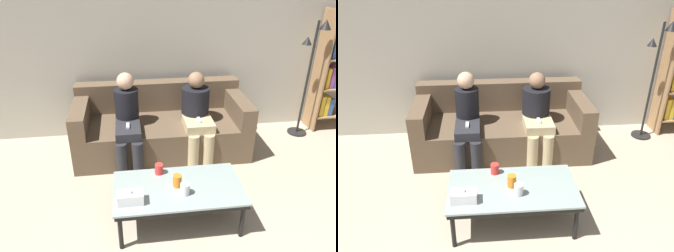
% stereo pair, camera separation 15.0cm
% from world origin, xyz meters
% --- Properties ---
extents(wall_back, '(12.00, 0.06, 2.60)m').
position_xyz_m(wall_back, '(0.00, 3.52, 1.30)').
color(wall_back, '#B7B2A3').
rests_on(wall_back, ground_plane).
extents(couch, '(2.12, 0.92, 0.82)m').
position_xyz_m(couch, '(0.00, 2.99, 0.31)').
color(couch, brown).
rests_on(couch, ground_plane).
extents(coffee_table, '(1.16, 0.63, 0.40)m').
position_xyz_m(coffee_table, '(0.01, 1.63, 0.36)').
color(coffee_table, '#8C9E99').
rests_on(coffee_table, ground_plane).
extents(cup_near_left, '(0.08, 0.08, 0.11)m').
position_xyz_m(cup_near_left, '(0.05, 1.52, 0.45)').
color(cup_near_left, silver).
rests_on(cup_near_left, coffee_table).
extents(cup_near_right, '(0.08, 0.08, 0.10)m').
position_xyz_m(cup_near_right, '(-0.14, 1.86, 0.45)').
color(cup_near_right, red).
rests_on(cup_near_right, coffee_table).
extents(cup_far_center, '(0.08, 0.08, 0.12)m').
position_xyz_m(cup_far_center, '(0.00, 1.64, 0.46)').
color(cup_far_center, orange).
rests_on(cup_far_center, coffee_table).
extents(tissue_box, '(0.22, 0.12, 0.13)m').
position_xyz_m(tissue_box, '(-0.42, 1.47, 0.45)').
color(tissue_box, white).
rests_on(tissue_box, coffee_table).
extents(standing_lamp, '(0.31, 0.26, 1.57)m').
position_xyz_m(standing_lamp, '(1.99, 3.15, 0.96)').
color(standing_lamp, black).
rests_on(standing_lamp, ground_plane).
extents(seated_person_left_end, '(0.31, 0.68, 1.08)m').
position_xyz_m(seated_person_left_end, '(-0.41, 2.74, 0.57)').
color(seated_person_left_end, '#28282D').
rests_on(seated_person_left_end, ground_plane).
extents(seated_person_mid_left, '(0.33, 0.63, 1.05)m').
position_xyz_m(seated_person_mid_left, '(0.41, 2.78, 0.57)').
color(seated_person_mid_left, tan).
rests_on(seated_person_mid_left, ground_plane).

